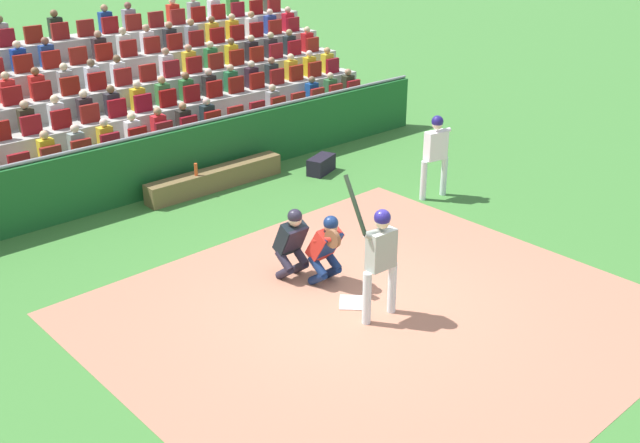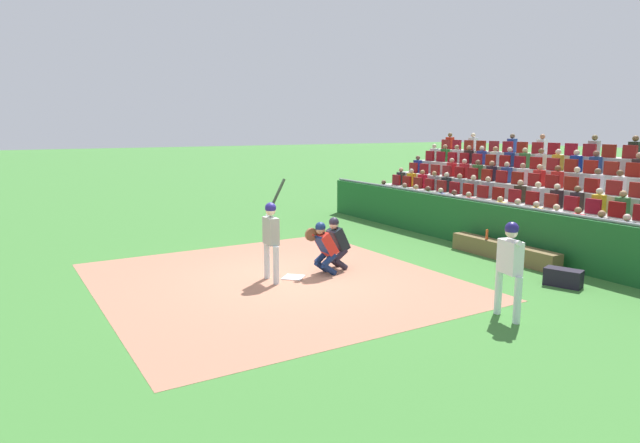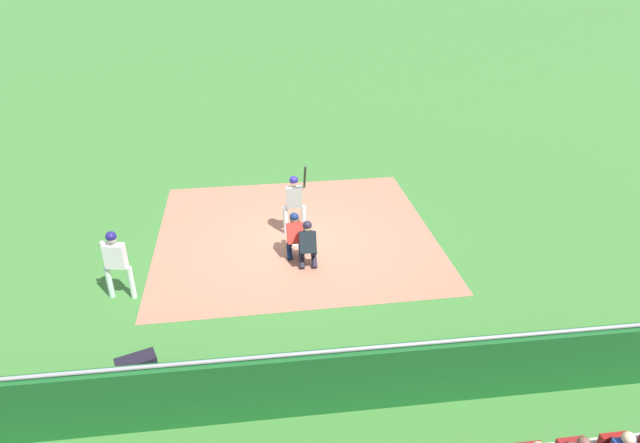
# 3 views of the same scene
# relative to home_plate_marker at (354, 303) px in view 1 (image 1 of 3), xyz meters

# --- Properties ---
(ground_plane) EXTENTS (160.00, 160.00, 0.00)m
(ground_plane) POSITION_rel_home_plate_marker_xyz_m (0.00, 0.00, -0.02)
(ground_plane) COLOR #3B7531
(infield_dirt_patch) EXTENTS (7.87, 7.38, 0.01)m
(infield_dirt_patch) POSITION_rel_home_plate_marker_xyz_m (0.00, 0.50, -0.01)
(infield_dirt_patch) COLOR #A76D54
(infield_dirt_patch) RESTS_ON ground_plane
(home_plate_marker) EXTENTS (0.62, 0.62, 0.02)m
(home_plate_marker) POSITION_rel_home_plate_marker_xyz_m (0.00, 0.00, 0.00)
(home_plate_marker) COLOR white
(home_plate_marker) RESTS_ON infield_dirt_patch
(batter_at_plate) EXTENTS (0.65, 0.63, 2.23)m
(batter_at_plate) POSITION_rel_home_plate_marker_xyz_m (0.01, 0.53, 1.08)
(batter_at_plate) COLOR silver
(batter_at_plate) RESTS_ON ground_plane
(catcher_crouching) EXTENTS (0.47, 0.71, 1.26)m
(catcher_crouching) POSITION_rel_home_plate_marker_xyz_m (-0.09, -0.73, 0.69)
(catcher_crouching) COLOR navy
(catcher_crouching) RESTS_ON ground_plane
(home_plate_umpire) EXTENTS (0.47, 0.48, 1.28)m
(home_plate_umpire) POSITION_rel_home_plate_marker_xyz_m (0.19, -1.26, 0.68)
(home_plate_umpire) COLOR #231F2E
(home_plate_umpire) RESTS_ON ground_plane
(dugout_wall) EXTENTS (15.21, 0.24, 1.36)m
(dugout_wall) POSITION_rel_home_plate_marker_xyz_m (0.00, -6.01, 0.64)
(dugout_wall) COLOR #195925
(dugout_wall) RESTS_ON ground_plane
(dugout_bench) EXTENTS (3.23, 0.40, 0.44)m
(dugout_bench) POSITION_rel_home_plate_marker_xyz_m (-1.15, -5.46, 0.20)
(dugout_bench) COLOR brown
(dugout_bench) RESTS_ON ground_plane
(water_bottle_on_bench) EXTENTS (0.07, 0.07, 0.26)m
(water_bottle_on_bench) POSITION_rel_home_plate_marker_xyz_m (-0.64, -5.40, 0.56)
(water_bottle_on_bench) COLOR #D54D22
(water_bottle_on_bench) RESTS_ON dugout_bench
(equipment_duffel_bag) EXTENTS (0.82, 0.60, 0.38)m
(equipment_duffel_bag) POSITION_rel_home_plate_marker_xyz_m (-3.48, -4.69, 0.17)
(equipment_duffel_bag) COLOR black
(equipment_duffel_bag) RESTS_ON ground_plane
(on_deck_batter) EXTENTS (0.67, 0.31, 1.75)m
(on_deck_batter) POSITION_rel_home_plate_marker_xyz_m (-4.26, -2.07, 1.05)
(on_deck_batter) COLOR silver
(on_deck_batter) RESTS_ON ground_plane
(bleacher_stand) EXTENTS (16.38, 4.46, 3.10)m
(bleacher_stand) POSITION_rel_home_plate_marker_xyz_m (-0.01, -10.34, 0.90)
(bleacher_stand) COLOR #A5A59C
(bleacher_stand) RESTS_ON ground_plane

